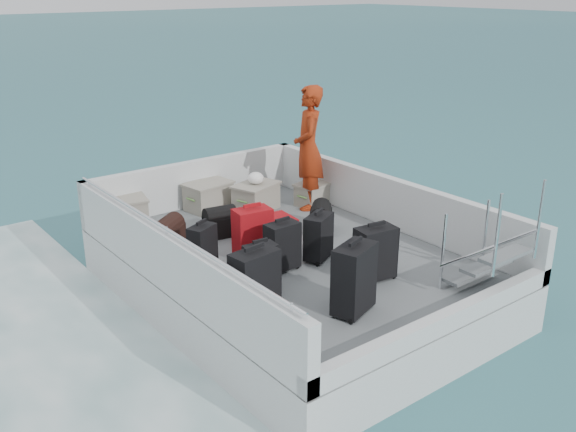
% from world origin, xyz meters
% --- Properties ---
extents(ground, '(160.00, 160.00, 0.00)m').
position_xyz_m(ground, '(0.00, 0.00, 0.00)').
color(ground, '#1C5162').
rests_on(ground, ground).
extents(ferry_hull, '(3.60, 5.00, 0.60)m').
position_xyz_m(ferry_hull, '(0.00, 0.00, 0.30)').
color(ferry_hull, silver).
rests_on(ferry_hull, ground).
extents(deck, '(3.30, 4.70, 0.02)m').
position_xyz_m(deck, '(0.00, 0.00, 0.61)').
color(deck, slate).
rests_on(deck, ferry_hull).
extents(deck_fittings, '(3.60, 5.00, 0.90)m').
position_xyz_m(deck_fittings, '(0.35, -0.32, 0.99)').
color(deck_fittings, silver).
rests_on(deck_fittings, deck).
extents(suitcase_0, '(0.51, 0.33, 0.75)m').
position_xyz_m(suitcase_0, '(-1.33, -1.09, 0.99)').
color(suitcase_0, black).
rests_on(suitcase_0, deck).
extents(suitcase_1, '(0.38, 0.24, 0.55)m').
position_xyz_m(suitcase_1, '(-0.91, -0.59, 0.89)').
color(suitcase_1, black).
rests_on(suitcase_1, deck).
extents(suitcase_2, '(0.41, 0.33, 0.51)m').
position_xyz_m(suitcase_2, '(-1.07, 0.40, 0.88)').
color(suitcase_2, black).
rests_on(suitcase_2, deck).
extents(suitcase_3, '(0.56, 0.44, 0.75)m').
position_xyz_m(suitcase_3, '(-0.44, -1.60, 1.00)').
color(suitcase_3, black).
rests_on(suitcase_3, deck).
extents(suitcase_4, '(0.40, 0.24, 0.60)m').
position_xyz_m(suitcase_4, '(-0.39, -0.31, 0.92)').
color(suitcase_4, black).
rests_on(suitcase_4, deck).
extents(suitcase_5, '(0.49, 0.34, 0.64)m').
position_xyz_m(suitcase_5, '(-0.45, 0.23, 0.94)').
color(suitcase_5, '#9A0B0D').
rests_on(suitcase_5, deck).
extents(suitcase_6, '(0.50, 0.34, 0.64)m').
position_xyz_m(suitcase_6, '(0.30, -1.17, 0.94)').
color(suitcase_6, black).
rests_on(suitcase_6, deck).
extents(suitcase_7, '(0.48, 0.39, 0.58)m').
position_xyz_m(suitcase_7, '(0.15, -0.33, 0.91)').
color(suitcase_7, black).
rests_on(suitcase_7, deck).
extents(suitcase_8, '(0.73, 0.52, 0.27)m').
position_xyz_m(suitcase_8, '(0.07, 0.61, 0.76)').
color(suitcase_8, '#9A0B0D').
rests_on(suitcase_8, deck).
extents(duffel_0, '(0.65, 0.59, 0.32)m').
position_xyz_m(duffel_0, '(-1.20, 1.12, 0.78)').
color(duffel_0, black).
rests_on(duffel_0, deck).
extents(duffel_1, '(0.47, 0.37, 0.32)m').
position_xyz_m(duffel_1, '(-0.39, 1.09, 0.78)').
color(duffel_1, black).
rests_on(duffel_1, deck).
extents(duffel_2, '(0.53, 0.54, 0.32)m').
position_xyz_m(duffel_2, '(0.80, 0.38, 0.78)').
color(duffel_2, black).
rests_on(duffel_2, deck).
extents(crate_0, '(0.72, 0.57, 0.39)m').
position_xyz_m(crate_0, '(-1.31, 2.20, 0.81)').
color(crate_0, gray).
rests_on(crate_0, deck).
extents(crate_1, '(0.71, 0.54, 0.39)m').
position_xyz_m(crate_1, '(0.05, 2.13, 0.82)').
color(crate_1, gray).
rests_on(crate_1, deck).
extents(crate_2, '(0.75, 0.62, 0.39)m').
position_xyz_m(crate_2, '(0.59, 1.63, 0.81)').
color(crate_2, gray).
rests_on(crate_2, deck).
extents(crate_3, '(0.59, 0.46, 0.32)m').
position_xyz_m(crate_3, '(1.45, 1.31, 0.78)').
color(crate_3, gray).
rests_on(crate_3, deck).
extents(yellow_bag, '(0.28, 0.26, 0.22)m').
position_xyz_m(yellow_bag, '(0.73, 1.76, 0.73)').
color(yellow_bag, yellow).
rests_on(yellow_bag, deck).
extents(white_bag, '(0.24, 0.24, 0.18)m').
position_xyz_m(white_bag, '(0.59, 1.63, 1.10)').
color(white_bag, white).
rests_on(white_bag, crate_2).
extents(passenger, '(0.76, 0.82, 1.86)m').
position_xyz_m(passenger, '(1.30, 1.27, 1.55)').
color(passenger, red).
rests_on(passenger, deck).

